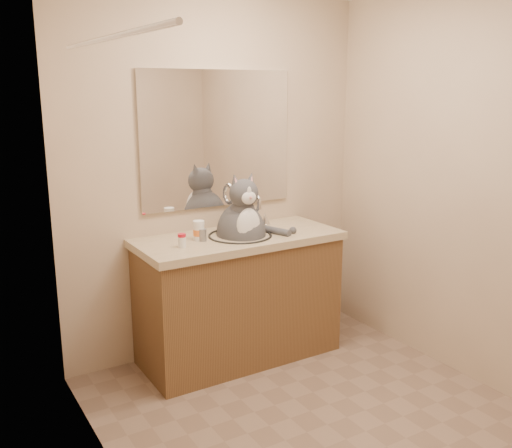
{
  "coord_description": "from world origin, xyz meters",
  "views": [
    {
      "loc": [
        -1.77,
        -2.15,
        1.78
      ],
      "look_at": [
        -0.06,
        0.65,
        1.0
      ],
      "focal_mm": 40.0,
      "sensor_mm": 36.0,
      "label": 1
    }
  ],
  "objects_px": {
    "cat": "(242,229)",
    "grey_canister": "(203,235)",
    "pill_bottle_orange": "(199,231)",
    "pill_bottle_redcap": "(182,240)"
  },
  "relations": [
    {
      "from": "pill_bottle_orange",
      "to": "cat",
      "type": "bearing_deg",
      "value": -7.89
    },
    {
      "from": "cat",
      "to": "pill_bottle_orange",
      "type": "distance_m",
      "value": 0.29
    },
    {
      "from": "pill_bottle_orange",
      "to": "pill_bottle_redcap",
      "type": "bearing_deg",
      "value": -148.1
    },
    {
      "from": "cat",
      "to": "grey_canister",
      "type": "height_order",
      "value": "cat"
    },
    {
      "from": "cat",
      "to": "pill_bottle_orange",
      "type": "height_order",
      "value": "cat"
    },
    {
      "from": "pill_bottle_redcap",
      "to": "pill_bottle_orange",
      "type": "bearing_deg",
      "value": 31.9
    },
    {
      "from": "pill_bottle_orange",
      "to": "grey_canister",
      "type": "height_order",
      "value": "pill_bottle_orange"
    },
    {
      "from": "cat",
      "to": "grey_canister",
      "type": "relative_size",
      "value": 8.2
    },
    {
      "from": "grey_canister",
      "to": "pill_bottle_orange",
      "type": "bearing_deg",
      "value": 109.79
    },
    {
      "from": "cat",
      "to": "grey_canister",
      "type": "distance_m",
      "value": 0.28
    }
  ]
}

